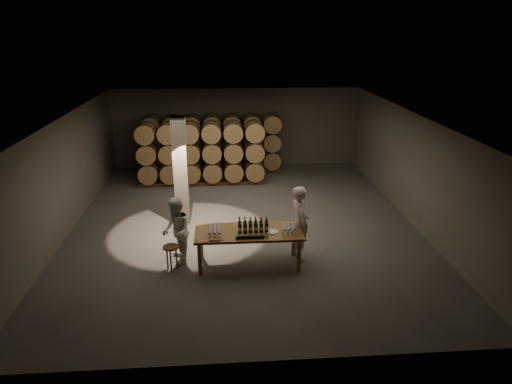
{
  "coord_description": "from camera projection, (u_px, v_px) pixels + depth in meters",
  "views": [
    {
      "loc": [
        -0.58,
        -12.5,
        5.61
      ],
      "look_at": [
        0.35,
        -0.32,
        1.1
      ],
      "focal_mm": 32.0,
      "sensor_mm": 36.0,
      "label": 1
    }
  ],
  "objects": [
    {
      "name": "pen",
      "position": [
        221.0,
        240.0,
        10.56
      ],
      "size": [
        0.13,
        0.03,
        0.01
      ],
      "primitive_type": "cylinder",
      "rotation": [
        0.0,
        1.57,
        -0.18
      ],
      "color": "black",
      "rests_on": "tasting_table"
    },
    {
      "name": "barrel_stack_back",
      "position": [
        213.0,
        143.0,
        18.06
      ],
      "size": [
        5.48,
        0.95,
        2.31
      ],
      "color": "#53391C",
      "rests_on": "ground"
    },
    {
      "name": "person_woman",
      "position": [
        176.0,
        231.0,
        11.12
      ],
      "size": [
        0.82,
        0.95,
        1.71
      ],
      "primitive_type": "imported",
      "rotation": [
        0.0,
        0.0,
        -1.35
      ],
      "color": "silver",
      "rests_on": "ground"
    },
    {
      "name": "barrel_stack_front",
      "position": [
        201.0,
        152.0,
        16.72
      ],
      "size": [
        4.7,
        0.95,
        2.31
      ],
      "color": "#53391C",
      "rests_on": "ground"
    },
    {
      "name": "bottle_cluster",
      "position": [
        253.0,
        226.0,
        10.99
      ],
      "size": [
        0.74,
        0.24,
        0.35
      ],
      "color": "black",
      "rests_on": "tasting_table"
    },
    {
      "name": "glass_cluster_left",
      "position": [
        215.0,
        229.0,
        10.84
      ],
      "size": [
        0.3,
        0.52,
        0.17
      ],
      "color": "silver",
      "rests_on": "tasting_table"
    },
    {
      "name": "room",
      "position": [
        181.0,
        172.0,
        13.18
      ],
      "size": [
        12.0,
        12.0,
        12.0
      ],
      "color": "#52504D",
      "rests_on": "ground"
    },
    {
      "name": "person_man",
      "position": [
        300.0,
        223.0,
        11.33
      ],
      "size": [
        0.6,
        0.78,
        1.93
      ],
      "primitive_type": "imported",
      "rotation": [
        0.0,
        0.0,
        1.78
      ],
      "color": "beige",
      "rests_on": "ground"
    },
    {
      "name": "notebook_near",
      "position": [
        214.0,
        239.0,
        10.59
      ],
      "size": [
        0.24,
        0.2,
        0.03
      ],
      "primitive_type": "cube",
      "rotation": [
        0.0,
        0.0,
        0.02
      ],
      "color": "#915C34",
      "rests_on": "tasting_table"
    },
    {
      "name": "notebook_corner",
      "position": [
        202.0,
        240.0,
        10.53
      ],
      "size": [
        0.28,
        0.33,
        0.02
      ],
      "primitive_type": "cube",
      "rotation": [
        0.0,
        0.0,
        0.21
      ],
      "color": "#915C34",
      "rests_on": "tasting_table"
    },
    {
      "name": "plate",
      "position": [
        272.0,
        232.0,
        10.99
      ],
      "size": [
        0.29,
        0.29,
        0.02
      ],
      "primitive_type": "cylinder",
      "color": "white",
      "rests_on": "tasting_table"
    },
    {
      "name": "glass_cluster_right",
      "position": [
        289.0,
        227.0,
        10.97
      ],
      "size": [
        0.31,
        0.42,
        0.18
      ],
      "color": "silver",
      "rests_on": "tasting_table"
    },
    {
      "name": "tasting_table",
      "position": [
        249.0,
        235.0,
        11.06
      ],
      "size": [
        2.6,
        1.1,
        0.9
      ],
      "color": "brown",
      "rests_on": "ground"
    },
    {
      "name": "lying_bottles",
      "position": [
        251.0,
        237.0,
        10.64
      ],
      "size": [
        0.76,
        0.08,
        0.08
      ],
      "color": "black",
      "rests_on": "tasting_table"
    },
    {
      "name": "stool",
      "position": [
        171.0,
        251.0,
        10.9
      ],
      "size": [
        0.38,
        0.38,
        0.63
      ],
      "rotation": [
        0.0,
        0.0,
        -0.02
      ],
      "color": "#53391C",
      "rests_on": "ground"
    }
  ]
}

